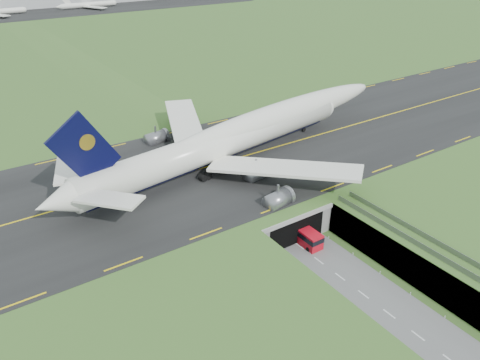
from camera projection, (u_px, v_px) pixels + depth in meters
ground at (327, 268)px, 77.57m from camera, size 900.00×900.00×0.00m
airfield_deck at (329, 253)px, 76.17m from camera, size 800.00×800.00×6.00m
trench_road at (361, 293)px, 72.03m from camera, size 12.00×75.00×0.20m
taxiway at (221, 163)px, 98.90m from camera, size 800.00×44.00×0.18m
tunnel_portal at (267, 207)px, 88.26m from camera, size 17.00×22.30×6.00m
guideway at (480, 282)px, 66.50m from camera, size 3.00×53.00×7.05m
jumbo_jet at (245, 133)px, 99.94m from camera, size 90.22×58.27×19.52m
shuttle_tram at (305, 236)px, 83.07m from camera, size 2.79×7.12×2.91m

